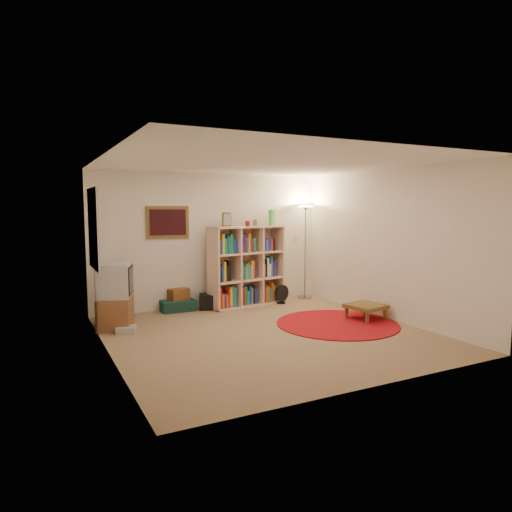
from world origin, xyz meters
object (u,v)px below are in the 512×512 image
Objects in this scene: tv_stand at (115,297)px; suitcase at (178,305)px; side_table at (366,307)px; bookshelf at (246,267)px; floor_fan at (282,294)px; floor_lamp at (305,220)px.

suitcase is at bearing 48.98° from tv_stand.
suitcase is 3.32m from side_table.
side_table is at bearing -64.72° from bookshelf.
bookshelf reaches higher than side_table.
suitcase is at bearing 141.91° from side_table.
floor_fan is at bearing -22.45° from bookshelf.
tv_stand is (-2.50, -0.55, -0.25)m from bookshelf.
suitcase is at bearing 164.24° from bookshelf.
bookshelf is at bearing -176.25° from floor_lamp.
floor_fan is (-0.70, -0.25, -1.43)m from floor_lamp.
floor_lamp is at bearing 0.88° from suitcase.
side_table is at bearing -0.57° from tv_stand.
floor_lamp is 5.29× the size of floor_fan.
tv_stand is 1.44m from suitcase.
suitcase is at bearing 178.86° from floor_lamp.
side_table is (-0.08, -1.99, -1.40)m from floor_lamp.
floor_lamp is 4.11m from tv_stand.
floor_lamp is 3.09m from suitcase.
suitcase is 0.98× the size of side_table.
bookshelf reaches higher than tv_stand.
floor_lamp is 2.44m from side_table.
bookshelf is at bearing -4.36° from suitcase.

